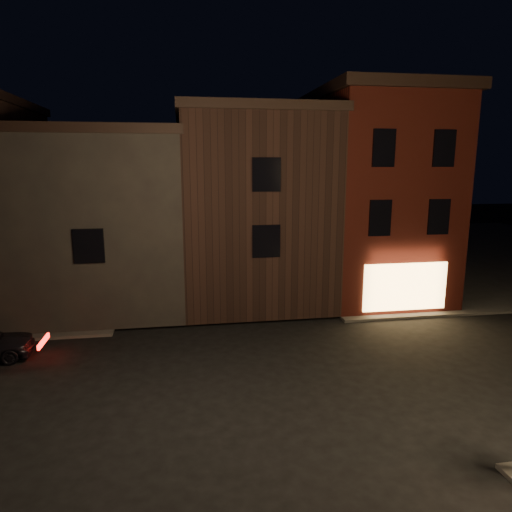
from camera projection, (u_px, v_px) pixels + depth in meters
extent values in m
plane|color=black|center=(251.00, 384.00, 14.66)|extent=(120.00, 120.00, 0.00)
cube|color=#2D2B28|center=(456.00, 250.00, 37.16)|extent=(30.00, 30.00, 0.12)
cube|color=#43120C|center=(373.00, 199.00, 24.10)|extent=(6.00, 8.00, 10.00)
cube|color=black|center=(378.00, 95.00, 23.06)|extent=(6.50, 8.50, 0.50)
cube|color=#FECA72|center=(405.00, 287.00, 20.92)|extent=(4.00, 0.12, 2.20)
cube|color=black|center=(249.00, 209.00, 24.14)|extent=(7.00, 10.00, 9.00)
cube|color=black|center=(249.00, 117.00, 23.21)|extent=(7.30, 10.30, 0.40)
cube|color=black|center=(108.00, 221.00, 23.09)|extent=(7.50, 10.00, 8.00)
cube|color=black|center=(102.00, 135.00, 22.26)|extent=(7.80, 10.30, 0.40)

